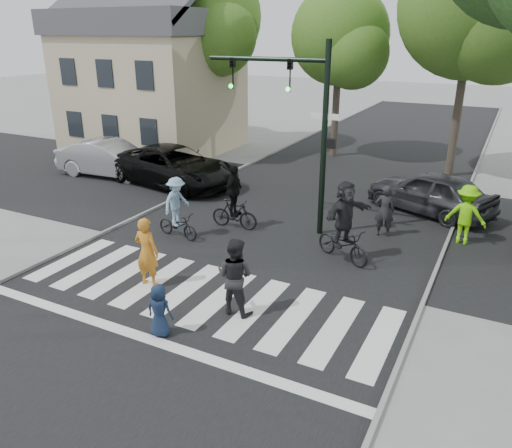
{
  "coord_description": "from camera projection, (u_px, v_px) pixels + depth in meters",
  "views": [
    {
      "loc": [
        6.3,
        -8.23,
        6.21
      ],
      "look_at": [
        0.5,
        3.0,
        1.3
      ],
      "focal_mm": 35.0,
      "sensor_mm": 36.0,
      "label": 1
    }
  ],
  "objects": [
    {
      "name": "ground",
      "position": [
        179.0,
        313.0,
        11.76
      ],
      "size": [
        120.0,
        120.0,
        0.0
      ],
      "primitive_type": "plane",
      "color": "gray",
      "rests_on": "ground"
    },
    {
      "name": "bg_tree_0",
      "position": [
        140.0,
        32.0,
        28.66
      ],
      "size": [
        5.46,
        5.2,
        8.97
      ],
      "color": "brown",
      "rests_on": "ground"
    },
    {
      "name": "pedestrian_adult",
      "position": [
        235.0,
        276.0,
        11.46
      ],
      "size": [
        0.92,
        0.72,
        1.88
      ],
      "primitive_type": "imported",
      "rotation": [
        0.0,
        0.0,
        3.13
      ],
      "color": "black",
      "rests_on": "ground"
    },
    {
      "name": "bg_tree_1",
      "position": [
        209.0,
        22.0,
        25.89
      ],
      "size": [
        6.09,
        5.8,
        9.8
      ],
      "color": "brown",
      "rests_on": "ground"
    },
    {
      "name": "curb_right",
      "position": [
        436.0,
        270.0,
        13.73
      ],
      "size": [
        0.1,
        70.0,
        0.1
      ],
      "primitive_type": "cube",
      "color": "gray",
      "rests_on": "ground"
    },
    {
      "name": "cyclist_left",
      "position": [
        177.0,
        212.0,
        15.75
      ],
      "size": [
        1.63,
        1.09,
        2.0
      ],
      "color": "black",
      "rests_on": "ground"
    },
    {
      "name": "crosswalk",
      "position": [
        195.0,
        300.0,
        12.31
      ],
      "size": [
        10.0,
        3.85,
        0.01
      ],
      "color": "silver",
      "rests_on": "ground"
    },
    {
      "name": "road_cross",
      "position": [
        306.0,
        211.0,
        18.39
      ],
      "size": [
        70.0,
        10.0,
        0.01
      ],
      "primitive_type": "cube",
      "color": "black",
      "rests_on": "ground"
    },
    {
      "name": "bystander_hivis",
      "position": [
        466.0,
        215.0,
        15.3
      ],
      "size": [
        1.27,
        0.79,
        1.88
      ],
      "primitive_type": "imported",
      "rotation": [
        0.0,
        0.0,
        3.06
      ],
      "color": "#72DD09",
      "rests_on": "ground"
    },
    {
      "name": "car_suv",
      "position": [
        174.0,
        166.0,
        21.24
      ],
      "size": [
        6.34,
        3.75,
        1.65
      ],
      "primitive_type": "imported",
      "rotation": [
        0.0,
        0.0,
        1.39
      ],
      "color": "black",
      "rests_on": "ground"
    },
    {
      "name": "bg_tree_3",
      "position": [
        480.0,
        11.0,
        20.06
      ],
      "size": [
        6.3,
        6.0,
        10.2
      ],
      "color": "brown",
      "rests_on": "ground"
    },
    {
      "name": "pedestrian_woman",
      "position": [
        147.0,
        252.0,
        12.74
      ],
      "size": [
        0.7,
        0.48,
        1.86
      ],
      "primitive_type": "imported",
      "rotation": [
        0.0,
        0.0,
        3.19
      ],
      "color": "orange",
      "rests_on": "ground"
    },
    {
      "name": "car_grey",
      "position": [
        430.0,
        192.0,
        17.96
      ],
      "size": [
        4.95,
        3.46,
        1.57
      ],
      "primitive_type": "imported",
      "rotation": [
        0.0,
        0.0,
        -1.96
      ],
      "color": "#2C2C31",
      "rests_on": "ground"
    },
    {
      "name": "bg_tree_2",
      "position": [
        343.0,
        40.0,
        24.18
      ],
      "size": [
        5.04,
        4.8,
        8.4
      ],
      "color": "brown",
      "rests_on": "ground"
    },
    {
      "name": "cyclist_right",
      "position": [
        344.0,
        226.0,
        14.1
      ],
      "size": [
        1.97,
        1.81,
        2.37
      ],
      "color": "black",
      "rests_on": "ground"
    },
    {
      "name": "curb_left",
      "position": [
        145.0,
        213.0,
        18.04
      ],
      "size": [
        0.1,
        70.0,
        0.1
      ],
      "primitive_type": "cube",
      "color": "gray",
      "rests_on": "ground"
    },
    {
      "name": "car_silver",
      "position": [
        110.0,
        158.0,
        22.55
      ],
      "size": [
        5.09,
        2.15,
        1.63
      ],
      "primitive_type": "imported",
      "rotation": [
        0.0,
        0.0,
        1.66
      ],
      "color": "#ADAEB3",
      "rests_on": "ground"
    },
    {
      "name": "house",
      "position": [
        152.0,
        79.0,
        26.88
      ],
      "size": [
        8.4,
        8.1,
        8.82
      ],
      "color": "tan",
      "rests_on": "ground"
    },
    {
      "name": "bystander_dark",
      "position": [
        385.0,
        211.0,
        15.89
      ],
      "size": [
        0.7,
        0.55,
        1.7
      ],
      "primitive_type": "imported",
      "rotation": [
        0.0,
        0.0,
        3.39
      ],
      "color": "black",
      "rests_on": "ground"
    },
    {
      "name": "traffic_signal",
      "position": [
        299.0,
        111.0,
        15.33
      ],
      "size": [
        4.45,
        0.29,
        6.0
      ],
      "color": "black",
      "rests_on": "ground"
    },
    {
      "name": "cyclist_mid",
      "position": [
        234.0,
        203.0,
        16.5
      ],
      "size": [
        1.68,
        1.03,
        2.16
      ],
      "color": "black",
      "rests_on": "ground"
    },
    {
      "name": "road_stem",
      "position": [
        271.0,
        239.0,
        15.9
      ],
      "size": [
        10.0,
        70.0,
        0.01
      ],
      "primitive_type": "cube",
      "color": "black",
      "rests_on": "ground"
    },
    {
      "name": "pedestrian_child",
      "position": [
        159.0,
        310.0,
        10.7
      ],
      "size": [
        0.64,
        0.46,
        1.21
      ],
      "primitive_type": "imported",
      "rotation": [
        0.0,
        0.0,
        3.28
      ],
      "color": "#15223B",
      "rests_on": "ground"
    }
  ]
}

